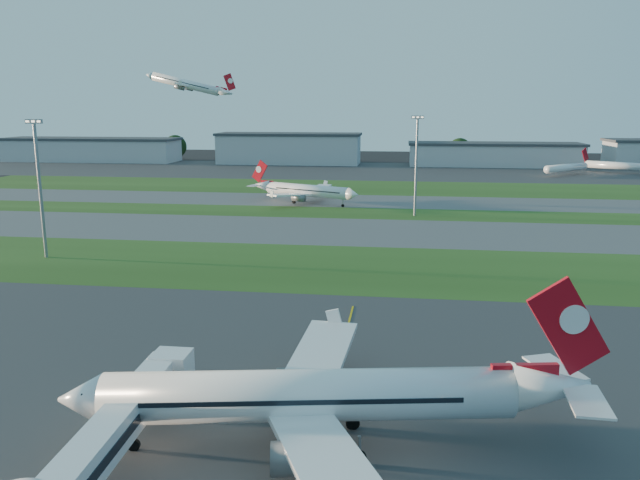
% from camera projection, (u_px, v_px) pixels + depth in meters
% --- Properties ---
extents(ground, '(700.00, 700.00, 0.00)m').
position_uv_depth(ground, '(277.00, 400.00, 60.65)').
color(ground, black).
rests_on(ground, ground).
extents(apron_near, '(300.00, 70.00, 0.01)m').
position_uv_depth(apron_near, '(277.00, 400.00, 60.65)').
color(apron_near, '#333335').
rests_on(apron_near, ground).
extents(grass_strip_a, '(300.00, 34.00, 0.01)m').
position_uv_depth(grass_strip_a, '(335.00, 267.00, 111.06)').
color(grass_strip_a, '#264416').
rests_on(grass_strip_a, ground).
extents(taxiway_a, '(300.00, 32.00, 0.01)m').
position_uv_depth(taxiway_a, '(350.00, 231.00, 143.05)').
color(taxiway_a, '#515154').
rests_on(taxiway_a, ground).
extents(grass_strip_b, '(300.00, 18.00, 0.01)m').
position_uv_depth(grass_strip_b, '(358.00, 213.00, 167.29)').
color(grass_strip_b, '#264416').
rests_on(grass_strip_b, ground).
extents(taxiway_b, '(300.00, 26.00, 0.01)m').
position_uv_depth(taxiway_b, '(363.00, 201.00, 188.62)').
color(taxiway_b, '#515154').
rests_on(taxiway_b, ground).
extents(grass_strip_c, '(300.00, 40.00, 0.01)m').
position_uv_depth(grass_strip_c, '(369.00, 187.00, 220.61)').
color(grass_strip_c, '#264416').
rests_on(grass_strip_c, ground).
extents(apron_far, '(400.00, 80.00, 0.01)m').
position_uv_depth(apron_far, '(376.00, 171.00, 278.77)').
color(apron_far, '#333335').
rests_on(apron_far, ground).
extents(yellow_line, '(0.25, 60.00, 0.02)m').
position_uv_depth(yellow_line, '(328.00, 404.00, 60.01)').
color(yellow_line, gold).
rests_on(yellow_line, ground).
extents(jet_bridge, '(4.20, 26.90, 6.20)m').
position_uv_depth(jet_bridge, '(107.00, 436.00, 46.29)').
color(jet_bridge, silver).
rests_on(jet_bridge, ground).
extents(airliner_parked, '(41.48, 34.91, 13.02)m').
position_uv_depth(airliner_parked, '(314.00, 397.00, 51.39)').
color(airliner_parked, white).
rests_on(airliner_parked, ground).
extents(airliner_taxiing, '(32.09, 27.37, 10.77)m').
position_uv_depth(airliner_taxiing, '(307.00, 191.00, 183.32)').
color(airliner_taxiing, white).
rests_on(airliner_taxiing, ground).
extents(airliner_departing, '(35.91, 30.49, 11.21)m').
position_uv_depth(airliner_departing, '(187.00, 84.00, 262.32)').
color(airliner_departing, white).
extents(mini_jet_near, '(22.24, 20.62, 9.48)m').
position_uv_depth(mini_jet_near, '(566.00, 168.00, 258.43)').
color(mini_jet_near, white).
rests_on(mini_jet_near, ground).
extents(mini_jet_far, '(25.04, 16.85, 9.48)m').
position_uv_depth(mini_jet_far, '(617.00, 165.00, 267.71)').
color(mini_jet_far, white).
rests_on(mini_jet_far, ground).
extents(light_mast_west, '(3.20, 0.70, 25.80)m').
position_uv_depth(light_mast_west, '(39.00, 180.00, 114.99)').
color(light_mast_west, gray).
rests_on(light_mast_west, ground).
extents(light_mast_centre, '(3.20, 0.70, 25.80)m').
position_uv_depth(light_mast_centre, '(416.00, 159.00, 160.33)').
color(light_mast_centre, gray).
rests_on(light_mast_centre, ground).
extents(hangar_far_west, '(91.80, 23.00, 12.20)m').
position_uv_depth(hangar_far_west, '(92.00, 149.00, 325.75)').
color(hangar_far_west, '#A4A6AC').
rests_on(hangar_far_west, ground).
extents(hangar_west, '(71.40, 23.00, 15.20)m').
position_uv_depth(hangar_west, '(289.00, 148.00, 312.01)').
color(hangar_west, '#A4A6AC').
rests_on(hangar_west, ground).
extents(hangar_east, '(81.60, 23.00, 11.20)m').
position_uv_depth(hangar_east, '(494.00, 154.00, 299.65)').
color(hangar_east, '#A4A6AC').
rests_on(hangar_east, ground).
extents(tree_far_west, '(11.00, 11.00, 12.00)m').
position_uv_depth(tree_far_west, '(35.00, 147.00, 343.39)').
color(tree_far_west, black).
rests_on(tree_far_west, ground).
extents(tree_west, '(12.10, 12.10, 13.20)m').
position_uv_depth(tree_west, '(175.00, 146.00, 334.97)').
color(tree_west, black).
rests_on(tree_west, ground).
extents(tree_mid_west, '(9.90, 9.90, 10.80)m').
position_uv_depth(tree_mid_west, '(341.00, 151.00, 319.86)').
color(tree_mid_west, black).
rests_on(tree_mid_west, ground).
extents(tree_mid_east, '(11.55, 11.55, 12.60)m').
position_uv_depth(tree_mid_east, '(460.00, 150.00, 314.89)').
color(tree_mid_east, black).
rests_on(tree_mid_east, ground).
extents(tree_east, '(10.45, 10.45, 11.40)m').
position_uv_depth(tree_east, '(617.00, 153.00, 303.50)').
color(tree_east, black).
rests_on(tree_east, ground).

